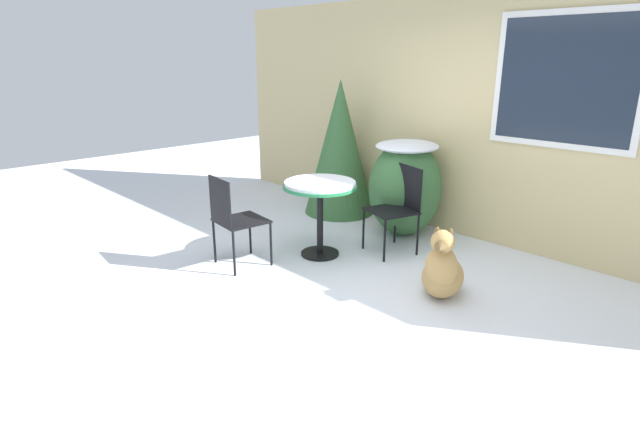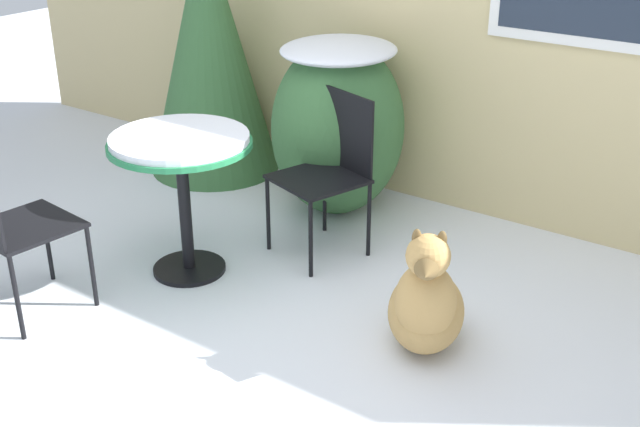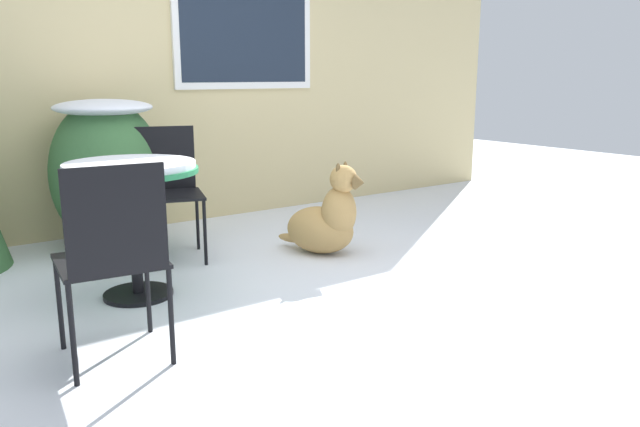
{
  "view_description": "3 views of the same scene",
  "coord_description": "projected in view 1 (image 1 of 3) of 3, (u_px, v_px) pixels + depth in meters",
  "views": [
    {
      "loc": [
        2.7,
        -2.93,
        2.02
      ],
      "look_at": [
        -0.85,
        0.53,
        0.46
      ],
      "focal_mm": 28.0,
      "sensor_mm": 36.0,
      "label": 1
    },
    {
      "loc": [
        2.02,
        -2.3,
        2.19
      ],
      "look_at": [
        0.0,
        0.6,
        0.55
      ],
      "focal_mm": 45.0,
      "sensor_mm": 36.0,
      "label": 2
    },
    {
      "loc": [
        -2.02,
        -2.95,
        1.29
      ],
      "look_at": [
        0.58,
        0.65,
        0.29
      ],
      "focal_mm": 35.0,
      "sensor_mm": 36.0,
      "label": 3
    }
  ],
  "objects": [
    {
      "name": "patio_table",
      "position": [
        320.0,
        194.0,
        5.13
      ],
      "size": [
        0.76,
        0.76,
        0.8
      ],
      "color": "black",
      "rests_on": "ground_plane"
    },
    {
      "name": "shrub_left",
      "position": [
        405.0,
        186.0,
        5.78
      ],
      "size": [
        0.82,
        0.87,
        1.11
      ],
      "color": "#386638",
      "rests_on": "ground_plane"
    },
    {
      "name": "patio_chair_near_table",
      "position": [
        398.0,
        205.0,
        5.29
      ],
      "size": [
        0.57,
        0.57,
        0.93
      ],
      "rotation": [
        0.0,
        0.0,
        -0.31
      ],
      "color": "black",
      "rests_on": "ground_plane"
    },
    {
      "name": "house_wall",
      "position": [
        487.0,
        118.0,
        5.41
      ],
      "size": [
        8.0,
        0.1,
        2.71
      ],
      "color": "#D1BC84",
      "rests_on": "ground_plane"
    },
    {
      "name": "evergreen_bush",
      "position": [
        340.0,
        148.0,
        6.54
      ],
      "size": [
        0.93,
        0.93,
        1.76
      ],
      "color": "#386638",
      "rests_on": "ground_plane"
    },
    {
      "name": "patio_chair_far_side",
      "position": [
        234.0,
        217.0,
        4.89
      ],
      "size": [
        0.5,
        0.5,
        0.93
      ],
      "rotation": [
        0.0,
        0.0,
        3.03
      ],
      "color": "black",
      "rests_on": "ground_plane"
    },
    {
      "name": "ground_plane",
      "position": [
        344.0,
        296.0,
        4.4
      ],
      "size": [
        16.0,
        16.0,
        0.0
      ],
      "primitive_type": "plane",
      "color": "white"
    },
    {
      "name": "dog",
      "position": [
        442.0,
        271.0,
        4.32
      ],
      "size": [
        0.54,
        0.69,
        0.69
      ],
      "rotation": [
        0.0,
        0.0,
        0.42
      ],
      "color": "tan",
      "rests_on": "ground_plane"
    }
  ]
}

